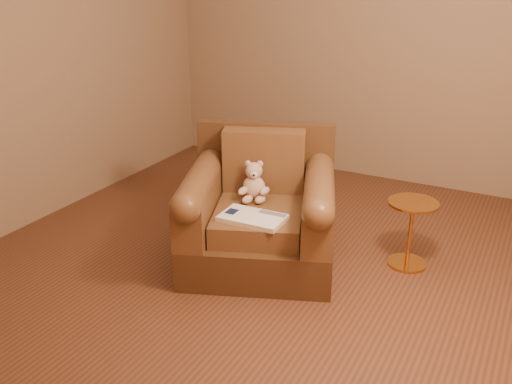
% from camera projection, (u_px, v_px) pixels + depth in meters
% --- Properties ---
extents(floor, '(4.00, 4.00, 0.00)m').
position_uv_depth(floor, '(270.00, 257.00, 4.14)').
color(floor, brown).
rests_on(floor, ground).
extents(room, '(4.02, 4.02, 2.71)m').
position_uv_depth(room, '(273.00, 11.00, 3.49)').
color(room, '#93755A').
rests_on(room, ground).
extents(armchair, '(1.29, 1.26, 0.91)m').
position_uv_depth(armchair, '(260.00, 214.00, 3.99)').
color(armchair, '#482C18').
rests_on(armchair, floor).
extents(teddy_bear, '(0.21, 0.24, 0.28)m').
position_uv_depth(teddy_bear, '(254.00, 185.00, 4.00)').
color(teddy_bear, '#CDA48F').
rests_on(teddy_bear, armchair).
extents(guidebook, '(0.42, 0.26, 0.03)m').
position_uv_depth(guidebook, '(252.00, 218.00, 3.70)').
color(guidebook, beige).
rests_on(guidebook, armchair).
extents(side_table, '(0.34, 0.34, 0.48)m').
position_uv_depth(side_table, '(410.00, 231.00, 3.94)').
color(side_table, gold).
rests_on(side_table, floor).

